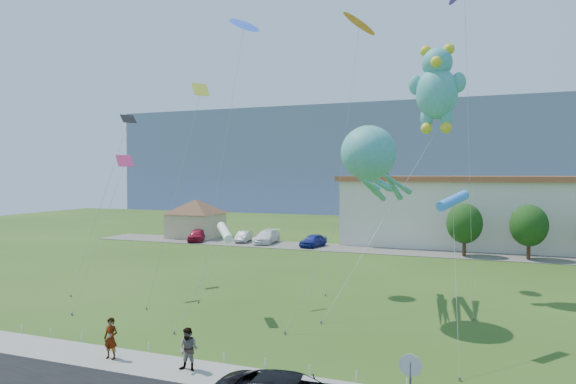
{
  "coord_description": "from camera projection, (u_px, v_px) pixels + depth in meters",
  "views": [
    {
      "loc": [
        11.65,
        -21.35,
        8.44
      ],
      "look_at": [
        0.52,
        8.0,
        7.34
      ],
      "focal_mm": 32.0,
      "sensor_mm": 36.0,
      "label": 1
    }
  ],
  "objects": [
    {
      "name": "ground",
      "position": [
        218.0,
        352.0,
        24.38
      ],
      "size": [
        160.0,
        160.0,
        0.0
      ],
      "primitive_type": "plane",
      "color": "#2D4914",
      "rests_on": "ground"
    },
    {
      "name": "sidewalk",
      "position": [
        187.0,
        371.0,
        21.8
      ],
      "size": [
        80.0,
        2.5,
        0.1
      ],
      "primitive_type": "cube",
      "color": "gray",
      "rests_on": "ground"
    },
    {
      "name": "parking_strip",
      "position": [
        370.0,
        250.0,
        57.08
      ],
      "size": [
        70.0,
        6.0,
        0.06
      ],
      "primitive_type": "cube",
      "color": "#59544C",
      "rests_on": "ground"
    },
    {
      "name": "hill_ridge",
      "position": [
        436.0,
        159.0,
        136.07
      ],
      "size": [
        160.0,
        50.0,
        25.0
      ],
      "primitive_type": "cube",
      "color": "slate",
      "rests_on": "ground"
    },
    {
      "name": "pavilion",
      "position": [
        196.0,
        215.0,
        68.28
      ],
      "size": [
        9.2,
        9.2,
        5.0
      ],
      "color": "tan",
      "rests_on": "ground"
    },
    {
      "name": "stop_sign",
      "position": [
        410.0,
        372.0,
        17.01
      ],
      "size": [
        0.8,
        0.07,
        2.5
      ],
      "color": "slate",
      "rests_on": "ground"
    },
    {
      "name": "rope_fence",
      "position": [
        204.0,
        355.0,
        23.15
      ],
      "size": [
        26.05,
        0.05,
        0.5
      ],
      "color": "white",
      "rests_on": "ground"
    },
    {
      "name": "tree_near",
      "position": [
        464.0,
        223.0,
        52.48
      ],
      "size": [
        3.6,
        3.6,
        5.47
      ],
      "color": "#3F2B19",
      "rests_on": "ground"
    },
    {
      "name": "tree_mid",
      "position": [
        529.0,
        226.0,
        50.36
      ],
      "size": [
        3.6,
        3.6,
        5.47
      ],
      "color": "#3F2B19",
      "rests_on": "ground"
    },
    {
      "name": "pedestrian_left",
      "position": [
        111.0,
        338.0,
        23.13
      ],
      "size": [
        0.71,
        0.5,
        1.85
      ],
      "primitive_type": "imported",
      "rotation": [
        0.0,
        0.0,
        0.08
      ],
      "color": "gray",
      "rests_on": "sidewalk"
    },
    {
      "name": "pedestrian_right",
      "position": [
        188.0,
        349.0,
        21.72
      ],
      "size": [
        0.92,
        0.73,
        1.82
      ],
      "primitive_type": "imported",
      "rotation": [
        0.0,
        0.0,
        0.04
      ],
      "color": "gray",
      "rests_on": "sidewalk"
    },
    {
      "name": "parked_car_red",
      "position": [
        197.0,
        235.0,
        64.07
      ],
      "size": [
        3.12,
        4.83,
        1.53
      ],
      "primitive_type": "imported",
      "rotation": [
        0.0,
        0.0,
        0.32
      ],
      "color": "maroon",
      "rests_on": "parking_strip"
    },
    {
      "name": "parked_car_silver",
      "position": [
        244.0,
        236.0,
        63.47
      ],
      "size": [
        2.05,
        4.14,
        1.31
      ],
      "primitive_type": "imported",
      "rotation": [
        0.0,
        0.0,
        0.17
      ],
      "color": "#A9AAB0",
      "rests_on": "parking_strip"
    },
    {
      "name": "parked_car_white",
      "position": [
        267.0,
        237.0,
        62.31
      ],
      "size": [
        2.49,
        5.44,
        1.54
      ],
      "primitive_type": "imported",
      "rotation": [
        0.0,
        0.0,
        0.06
      ],
      "color": "white",
      "rests_on": "parking_strip"
    },
    {
      "name": "parked_car_blue",
      "position": [
        313.0,
        240.0,
        59.16
      ],
      "size": [
        2.56,
        4.51,
        1.45
      ],
      "primitive_type": "imported",
      "rotation": [
        0.0,
        0.0,
        -0.21
      ],
      "color": "navy",
      "rests_on": "parking_strip"
    },
    {
      "name": "octopus_kite",
      "position": [
        372.0,
        164.0,
        30.84
      ],
      "size": [
        5.06,
        11.28,
        11.27
      ],
      "color": "teal",
      "rests_on": "ground"
    },
    {
      "name": "teddy_bear_kite",
      "position": [
        437.0,
        87.0,
        35.76
      ],
      "size": [
        7.34,
        11.21,
        17.46
      ],
      "color": "teal",
      "rests_on": "ground"
    },
    {
      "name": "small_kite_cyan",
      "position": [
        453.0,
        202.0,
        25.27
      ],
      "size": [
        0.89,
        5.93,
        7.57
      ],
      "color": "#368CF5",
      "rests_on": "ground"
    },
    {
      "name": "small_kite_orange",
      "position": [
        358.0,
        30.0,
        40.96
      ],
      "size": [
        1.8,
        7.83,
        21.22
      ],
      "color": "orange",
      "rests_on": "ground"
    },
    {
      "name": "small_kite_white",
      "position": [
        225.0,
        233.0,
        30.3
      ],
      "size": [
        1.18,
        5.24,
        5.44
      ],
      "color": "white",
      "rests_on": "ground"
    },
    {
      "name": "small_kite_yellow",
      "position": [
        194.0,
        115.0,
        34.83
      ],
      "size": [
        1.93,
        5.29,
        14.69
      ],
      "color": "yellow",
      "rests_on": "ground"
    },
    {
      "name": "small_kite_pink",
      "position": [
        120.0,
        175.0,
        35.6
      ],
      "size": [
        1.51,
        6.72,
        9.82
      ],
      "color": "#D32E63",
      "rests_on": "ground"
    },
    {
      "name": "small_kite_blue",
      "position": [
        243.0,
        31.0,
        39.26
      ],
      "size": [
        1.8,
        7.8,
        20.62
      ],
      "color": "blue",
      "rests_on": "ground"
    },
    {
      "name": "small_kite_black",
      "position": [
        122.0,
        138.0,
        40.34
      ],
      "size": [
        1.29,
        7.35,
        13.31
      ],
      "color": "black",
      "rests_on": "ground"
    }
  ]
}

